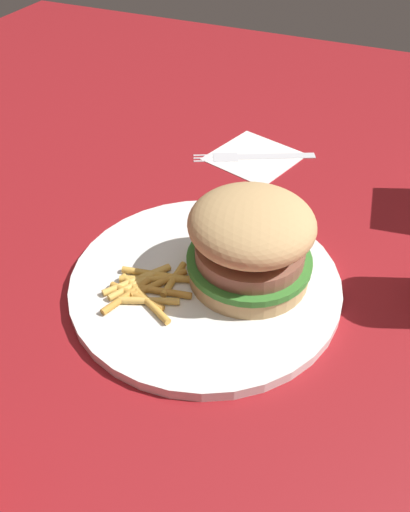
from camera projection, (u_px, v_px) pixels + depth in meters
name	position (u px, v px, depth m)	size (l,w,h in m)	color
ground_plane	(198.00, 298.00, 0.53)	(1.60, 1.60, 0.00)	maroon
plate	(205.00, 282.00, 0.54)	(0.28, 0.28, 0.01)	white
sandwich	(251.00, 241.00, 0.51)	(0.13, 0.13, 0.09)	tan
fries_pile	(150.00, 287.00, 0.52)	(0.09, 0.09, 0.01)	gold
napkin	(254.00, 157.00, 0.74)	(0.11, 0.11, 0.00)	white
fork	(253.00, 155.00, 0.74)	(0.16, 0.09, 0.00)	silver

